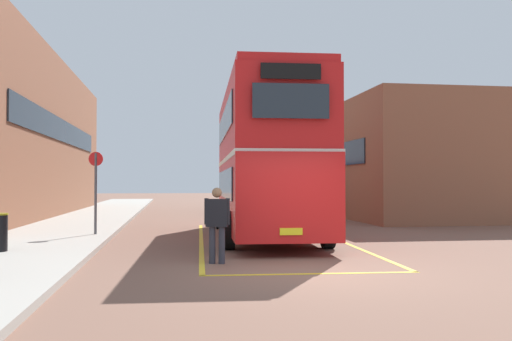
{
  "coord_description": "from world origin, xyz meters",
  "views": [
    {
      "loc": [
        -2.67,
        -10.44,
        1.74
      ],
      "look_at": [
        0.4,
        9.92,
        2.19
      ],
      "focal_mm": 39.12,
      "sensor_mm": 36.0,
      "label": 1
    }
  ],
  "objects_px": {
    "bus_stop_sign": "(96,184)",
    "double_decker_bus": "(264,158)",
    "single_deck_bus": "(258,184)",
    "pedestrian_boarding": "(217,220)"
  },
  "relations": [
    {
      "from": "double_decker_bus",
      "to": "single_deck_bus",
      "type": "xyz_separation_m",
      "value": [
        2.07,
        14.93,
        -0.87
      ]
    },
    {
      "from": "bus_stop_sign",
      "to": "double_decker_bus",
      "type": "bearing_deg",
      "value": -3.23
    },
    {
      "from": "pedestrian_boarding",
      "to": "double_decker_bus",
      "type": "bearing_deg",
      "value": 70.67
    },
    {
      "from": "single_deck_bus",
      "to": "pedestrian_boarding",
      "type": "relative_size",
      "value": 5.59
    },
    {
      "from": "double_decker_bus",
      "to": "single_deck_bus",
      "type": "bearing_deg",
      "value": 82.1
    },
    {
      "from": "bus_stop_sign",
      "to": "pedestrian_boarding",
      "type": "bearing_deg",
      "value": -60.76
    },
    {
      "from": "single_deck_bus",
      "to": "pedestrian_boarding",
      "type": "bearing_deg",
      "value": -101.12
    },
    {
      "from": "pedestrian_boarding",
      "to": "bus_stop_sign",
      "type": "height_order",
      "value": "bus_stop_sign"
    },
    {
      "from": "double_decker_bus",
      "to": "pedestrian_boarding",
      "type": "height_order",
      "value": "double_decker_bus"
    },
    {
      "from": "single_deck_bus",
      "to": "bus_stop_sign",
      "type": "distance_m",
      "value": 16.37
    }
  ]
}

